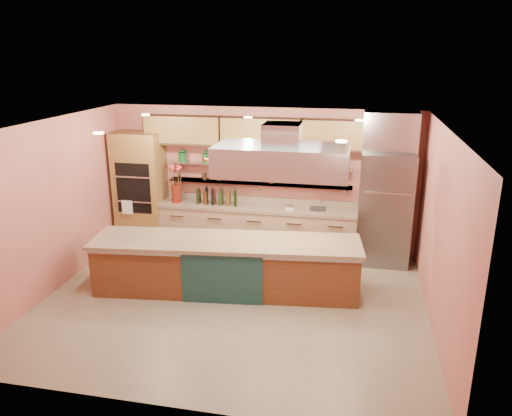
% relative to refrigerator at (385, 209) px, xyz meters
% --- Properties ---
extents(floor, '(6.00, 5.00, 0.02)m').
position_rel_refrigerator_xyz_m(floor, '(-2.35, -2.14, -1.06)').
color(floor, gray).
rests_on(floor, ground).
extents(ceiling, '(6.00, 5.00, 0.02)m').
position_rel_refrigerator_xyz_m(ceiling, '(-2.35, -2.14, 1.75)').
color(ceiling, black).
rests_on(ceiling, wall_back).
extents(wall_back, '(6.00, 0.04, 2.80)m').
position_rel_refrigerator_xyz_m(wall_back, '(-2.35, 0.36, 0.35)').
color(wall_back, '#BF685A').
rests_on(wall_back, floor).
extents(wall_front, '(6.00, 0.04, 2.80)m').
position_rel_refrigerator_xyz_m(wall_front, '(-2.35, -4.64, 0.35)').
color(wall_front, '#BF685A').
rests_on(wall_front, floor).
extents(wall_left, '(0.04, 5.00, 2.80)m').
position_rel_refrigerator_xyz_m(wall_left, '(-5.35, -2.14, 0.35)').
color(wall_left, '#BF685A').
rests_on(wall_left, floor).
extents(wall_right, '(0.04, 5.00, 2.80)m').
position_rel_refrigerator_xyz_m(wall_right, '(0.65, -2.14, 0.35)').
color(wall_right, '#BF685A').
rests_on(wall_right, floor).
extents(oven_stack, '(0.95, 0.64, 2.30)m').
position_rel_refrigerator_xyz_m(oven_stack, '(-4.80, 0.04, 0.10)').
color(oven_stack, olive).
rests_on(oven_stack, floor).
extents(refrigerator, '(0.95, 0.72, 2.10)m').
position_rel_refrigerator_xyz_m(refrigerator, '(0.00, 0.00, 0.00)').
color(refrigerator, slate).
rests_on(refrigerator, floor).
extents(back_counter, '(3.84, 0.64, 0.93)m').
position_rel_refrigerator_xyz_m(back_counter, '(-2.40, 0.06, -0.58)').
color(back_counter, '#A07B60').
rests_on(back_counter, floor).
extents(wall_shelf_lower, '(3.60, 0.26, 0.03)m').
position_rel_refrigerator_xyz_m(wall_shelf_lower, '(-2.40, 0.23, 0.30)').
color(wall_shelf_lower, '#B3B6BA').
rests_on(wall_shelf_lower, wall_back).
extents(wall_shelf_upper, '(3.60, 0.26, 0.03)m').
position_rel_refrigerator_xyz_m(wall_shelf_upper, '(-2.40, 0.23, 0.65)').
color(wall_shelf_upper, '#B3B6BA').
rests_on(wall_shelf_upper, wall_back).
extents(upper_cabinets, '(4.60, 0.36, 0.55)m').
position_rel_refrigerator_xyz_m(upper_cabinets, '(-2.35, 0.18, 1.30)').
color(upper_cabinets, olive).
rests_on(upper_cabinets, wall_back).
extents(range_hood, '(2.00, 1.00, 0.45)m').
position_rel_refrigerator_xyz_m(range_hood, '(-1.65, -1.73, 1.20)').
color(range_hood, '#B3B6BA').
rests_on(range_hood, ceiling).
extents(ceiling_downlights, '(4.00, 2.80, 0.02)m').
position_rel_refrigerator_xyz_m(ceiling_downlights, '(-2.35, -1.94, 1.72)').
color(ceiling_downlights, '#FFE5A5').
rests_on(ceiling_downlights, ceiling).
extents(island, '(4.34, 1.40, 0.89)m').
position_rel_refrigerator_xyz_m(island, '(-2.55, -1.73, -0.61)').
color(island, brown).
rests_on(island, floor).
extents(flower_vase, '(0.26, 0.26, 0.35)m').
position_rel_refrigerator_xyz_m(flower_vase, '(-4.03, 0.01, 0.06)').
color(flower_vase, '#63180E').
rests_on(flower_vase, back_counter).
extents(oil_bottle_cluster, '(0.91, 0.41, 0.28)m').
position_rel_refrigerator_xyz_m(oil_bottle_cluster, '(-3.19, 0.01, 0.02)').
color(oil_bottle_cluster, black).
rests_on(oil_bottle_cluster, back_counter).
extents(kitchen_scale, '(0.15, 0.12, 0.08)m').
position_rel_refrigerator_xyz_m(kitchen_scale, '(-1.74, 0.01, -0.08)').
color(kitchen_scale, silver).
rests_on(kitchen_scale, back_counter).
extents(bar_faucet, '(0.03, 0.03, 0.20)m').
position_rel_refrigerator_xyz_m(bar_faucet, '(-1.17, 0.11, -0.02)').
color(bar_faucet, white).
rests_on(bar_faucet, back_counter).
extents(copper_kettle, '(0.19, 0.19, 0.13)m').
position_rel_refrigerator_xyz_m(copper_kettle, '(-3.39, 0.23, 0.73)').
color(copper_kettle, orange).
rests_on(copper_kettle, wall_shelf_upper).
extents(green_canister, '(0.17, 0.17, 0.16)m').
position_rel_refrigerator_xyz_m(green_canister, '(-2.97, 0.23, 0.75)').
color(green_canister, '#104C20').
rests_on(green_canister, wall_shelf_upper).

